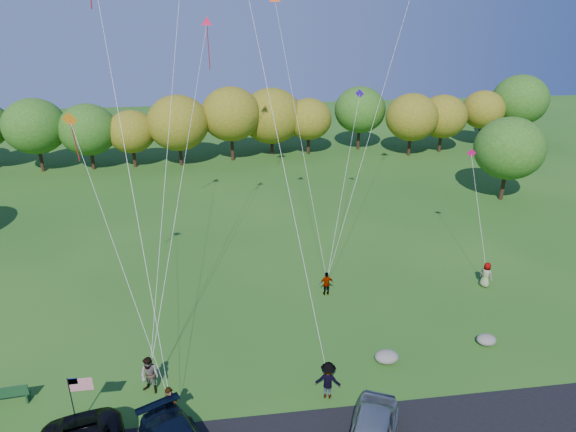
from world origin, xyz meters
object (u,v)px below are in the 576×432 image
(flyer_e, at_px, (486,275))
(flyer_a, at_px, (171,405))
(flyer_d, at_px, (327,284))
(park_bench, at_px, (8,395))
(flyer_c, at_px, (328,380))
(flyer_b, at_px, (150,376))

(flyer_e, bearing_deg, flyer_a, 81.81)
(flyer_d, bearing_deg, flyer_e, 175.15)
(flyer_d, height_order, park_bench, flyer_d)
(flyer_a, bearing_deg, flyer_c, -16.29)
(flyer_a, xyz_separation_m, flyer_b, (-1.09, 1.99, 0.04))
(flyer_c, xyz_separation_m, flyer_d, (1.74, 8.59, -0.16))
(flyer_a, relative_size, flyer_e, 1.09)
(flyer_a, height_order, flyer_e, flyer_a)
(flyer_c, relative_size, flyer_e, 1.12)
(flyer_b, distance_m, flyer_d, 12.12)
(flyer_c, distance_m, park_bench, 14.33)
(flyer_e, xyz_separation_m, park_bench, (-26.09, -6.69, -0.30))
(flyer_a, bearing_deg, flyer_b, 97.54)
(flyer_e, height_order, park_bench, flyer_e)
(flyer_d, bearing_deg, flyer_a, 44.14)
(flyer_a, distance_m, flyer_c, 6.95)
(flyer_b, height_order, park_bench, flyer_b)
(flyer_b, distance_m, flyer_c, 8.14)
(flyer_d, relative_size, flyer_e, 0.92)
(flyer_c, relative_size, park_bench, 1.03)
(flyer_e, bearing_deg, flyer_d, 54.43)
(flyer_a, xyz_separation_m, flyer_e, (18.77, 8.77, -0.08))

